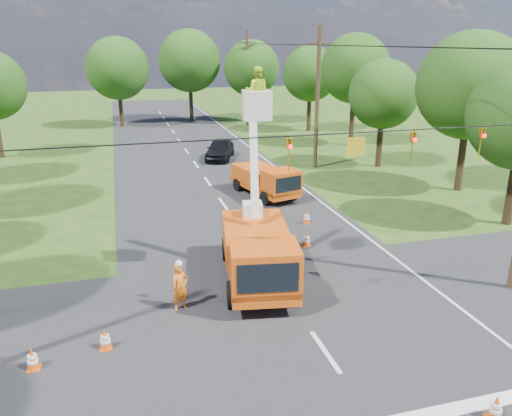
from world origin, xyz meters
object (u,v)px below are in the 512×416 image
object	(u,v)px
ground_worker	(180,287)
tree_far_a	(117,68)
second_truck	(266,180)
tree_right_d	(355,69)
pole_right_far	(247,78)
traffic_cone_4	(105,339)
traffic_cone_5	(32,359)
traffic_cone_2	(307,239)
tree_right_c	(383,94)
traffic_cone_1	(496,408)
pole_right_mid	(317,98)
traffic_cone_3	(307,217)
tree_far_c	(251,68)
tree_right_e	(310,74)
tree_far_b	(189,61)
tree_right_b	(471,86)
distant_car	(220,149)
bucket_truck	(258,241)
traffic_cone_7	(291,181)

from	to	relation	value
ground_worker	tree_far_a	size ratio (longest dim) A/B	0.18
second_truck	tree_right_d	distance (m)	18.65
pole_right_far	tree_right_d	world-z (taller)	pole_right_far
traffic_cone_4	traffic_cone_5	distance (m)	2.05
traffic_cone_5	tree_far_a	world-z (taller)	tree_far_a
traffic_cone_2	tree_right_c	bearing A→B (deg)	50.56
traffic_cone_4	pole_right_far	size ratio (longest dim) A/B	0.07
traffic_cone_1	tree_right_d	bearing A→B (deg)	70.11
ground_worker	pole_right_mid	size ratio (longest dim) A/B	0.17
traffic_cone_2	tree_right_d	distance (m)	25.27
traffic_cone_3	tree_far_c	size ratio (longest dim) A/B	0.08
tree_right_d	tree_right_e	world-z (taller)	tree_right_d
traffic_cone_5	tree_far_b	distance (m)	47.35
tree_far_c	traffic_cone_5	bearing A→B (deg)	-112.84
tree_right_d	tree_far_b	xyz separation A→B (m)	(-11.80, 18.00, 0.13)
traffic_cone_2	tree_right_b	world-z (taller)	tree_right_b
traffic_cone_1	tree_far_b	distance (m)	51.14
traffic_cone_2	tree_far_a	size ratio (longest dim) A/B	0.07
distant_car	tree_right_c	distance (m)	13.12
bucket_truck	tree_right_b	size ratio (longest dim) A/B	0.84
pole_right_mid	tree_right_e	distance (m)	15.92
second_truck	traffic_cone_1	bearing A→B (deg)	-104.21
bucket_truck	second_truck	world-z (taller)	bucket_truck
traffic_cone_7	tree_right_b	xyz separation A→B (m)	(9.96, -3.45, 6.08)
ground_worker	traffic_cone_2	bearing A→B (deg)	9.81
pole_right_mid	ground_worker	bearing A→B (deg)	-124.17
distant_car	traffic_cone_4	size ratio (longest dim) A/B	6.54
pole_right_far	tree_right_e	xyz separation A→B (m)	(5.30, -5.00, 0.70)
traffic_cone_2	traffic_cone_3	size ratio (longest dim) A/B	1.00
traffic_cone_5	pole_right_far	bearing A→B (deg)	67.35
second_truck	ground_worker	distance (m)	13.82
second_truck	traffic_cone_5	distance (m)	18.25
ground_worker	pole_right_far	bearing A→B (deg)	48.61
traffic_cone_4	traffic_cone_2	bearing A→B (deg)	33.84
distant_car	tree_right_e	distance (m)	16.41
traffic_cone_4	pole_right_far	world-z (taller)	pole_right_far
bucket_truck	traffic_cone_3	bearing A→B (deg)	62.74
traffic_cone_1	traffic_cone_7	xyz separation A→B (m)	(2.08, 21.19, 0.00)
traffic_cone_3	tree_right_e	bearing A→B (deg)	68.63
traffic_cone_1	tree_right_b	world-z (taller)	tree_right_b
tree_far_a	second_truck	bearing A→B (deg)	-74.93
traffic_cone_3	traffic_cone_4	size ratio (longest dim) A/B	1.00
traffic_cone_2	traffic_cone_4	bearing A→B (deg)	-146.16
bucket_truck	tree_right_d	xyz separation A→B (m)	(15.49, 23.90, 4.97)
ground_worker	traffic_cone_1	size ratio (longest dim) A/B	2.44
traffic_cone_3	tree_far_c	world-z (taller)	tree_far_c
tree_right_e	bucket_truck	bearing A→B (deg)	-114.42
traffic_cone_3	tree_right_e	xyz separation A→B (m)	(10.29, 26.30, 5.45)
traffic_cone_2	pole_right_far	world-z (taller)	pole_right_far
second_truck	tree_right_c	size ratio (longest dim) A/B	0.72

